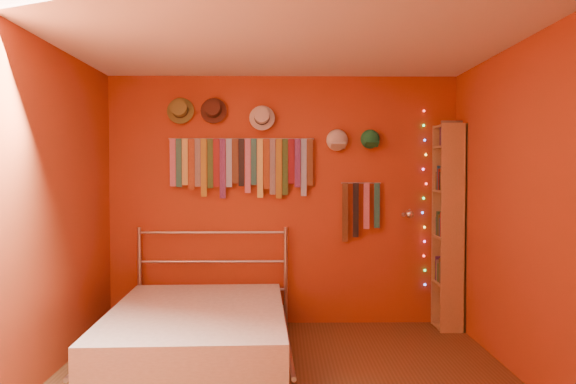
{
  "coord_description": "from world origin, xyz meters",
  "views": [
    {
      "loc": [
        -0.02,
        -3.92,
        1.53
      ],
      "look_at": [
        0.04,
        0.9,
        1.37
      ],
      "focal_mm": 35.0,
      "sensor_mm": 36.0,
      "label": 1
    }
  ],
  "objects_px": {
    "tie_rack": "(242,163)",
    "bookshelf": "(452,225)",
    "bed": "(197,332)",
    "reading_lamp": "(409,214)"
  },
  "relations": [
    {
      "from": "reading_lamp",
      "to": "bed",
      "type": "xyz_separation_m",
      "value": [
        -1.92,
        -0.88,
        -0.9
      ]
    },
    {
      "from": "tie_rack",
      "to": "reading_lamp",
      "type": "distance_m",
      "value": 1.71
    },
    {
      "from": "reading_lamp",
      "to": "bed",
      "type": "height_order",
      "value": "reading_lamp"
    },
    {
      "from": "bookshelf",
      "to": "bed",
      "type": "distance_m",
      "value": 2.65
    },
    {
      "from": "bookshelf",
      "to": "bed",
      "type": "bearing_deg",
      "value": -158.84
    },
    {
      "from": "bed",
      "to": "reading_lamp",
      "type": "bearing_deg",
      "value": 22.59
    },
    {
      "from": "tie_rack",
      "to": "bookshelf",
      "type": "bearing_deg",
      "value": -4.29
    },
    {
      "from": "reading_lamp",
      "to": "bookshelf",
      "type": "relative_size",
      "value": 0.16
    },
    {
      "from": "tie_rack",
      "to": "bookshelf",
      "type": "distance_m",
      "value": 2.16
    },
    {
      "from": "tie_rack",
      "to": "bookshelf",
      "type": "height_order",
      "value": "bookshelf"
    }
  ]
}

